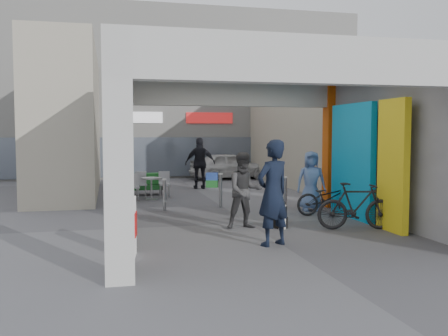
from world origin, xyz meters
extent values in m
plane|color=#56565B|center=(0.00, 0.00, 0.00)|extent=(90.00, 90.00, 0.00)
cube|color=#B6B6B2|center=(-3.00, -4.00, 1.75)|extent=(0.40, 0.40, 3.50)
cube|color=#B6B6B2|center=(-3.00, 2.00, 1.75)|extent=(0.40, 0.40, 3.50)
cube|color=#CF510C|center=(3.00, 2.00, 1.75)|extent=(0.40, 0.40, 3.50)
plane|color=silver|center=(-3.00, -1.00, 1.75)|extent=(0.00, 6.40, 6.40)
plane|color=#99989E|center=(3.00, -1.00, 1.75)|extent=(0.00, 6.40, 6.40)
cube|color=#0D96D1|center=(2.70, 0.20, 1.40)|extent=(0.15, 2.00, 2.80)
cube|color=yellow|center=(2.70, -1.60, 1.40)|extent=(0.15, 1.00, 2.80)
plane|color=#B5B5B0|center=(0.00, -1.00, 3.50)|extent=(6.40, 6.40, 0.00)
cube|color=#B6B6B2|center=(0.00, 2.05, 3.15)|extent=(6.40, 0.30, 0.70)
cube|color=#B6B6B2|center=(0.00, -4.05, 3.15)|extent=(6.40, 0.30, 0.70)
cube|color=white|center=(0.00, 2.22, 3.10)|extent=(4.20, 0.05, 0.55)
cube|color=silver|center=(0.00, 14.00, 4.00)|extent=(18.00, 4.00, 8.00)
cube|color=#515966|center=(0.00, 11.95, 1.00)|extent=(16.20, 0.06, 1.80)
cube|color=white|center=(-2.00, 11.96, 2.80)|extent=(2.60, 0.06, 0.50)
cube|color=red|center=(1.50, 11.96, 2.80)|extent=(2.20, 0.06, 0.50)
cube|color=#A19985|center=(-4.50, 7.50, 2.50)|extent=(2.00, 9.00, 5.00)
cube|color=#A19985|center=(4.50, 7.50, 2.50)|extent=(2.00, 9.00, 5.00)
cylinder|color=gray|center=(-1.69, 2.29, 0.42)|extent=(0.09, 0.09, 0.85)
cylinder|color=gray|center=(-0.08, 2.57, 0.47)|extent=(0.09, 0.09, 0.94)
cylinder|color=gray|center=(1.73, 2.28, 0.42)|extent=(0.09, 0.09, 0.84)
cube|color=white|center=(-2.75, -2.57, 0.50)|extent=(0.15, 0.56, 1.00)
cube|color=red|center=(-2.71, -2.57, 0.55)|extent=(0.09, 0.39, 0.40)
cube|color=white|center=(-2.75, 1.84, 0.50)|extent=(0.18, 0.56, 1.00)
cube|color=red|center=(-2.71, 1.84, 0.55)|extent=(0.11, 0.39, 0.40)
cylinder|color=#97979B|center=(-1.83, 4.68, 0.34)|extent=(0.06, 0.06, 0.67)
cylinder|color=#97979B|center=(-1.83, 4.68, 0.01)|extent=(0.41, 0.41, 0.02)
cylinder|color=#97979B|center=(-1.83, 4.68, 0.67)|extent=(0.65, 0.65, 0.05)
cube|color=#97979B|center=(-2.39, 4.49, 0.21)|extent=(0.36, 0.36, 0.42)
cube|color=#97979B|center=(-2.39, 4.66, 0.63)|extent=(0.36, 0.05, 0.42)
cube|color=#97979B|center=(-1.36, 5.14, 0.21)|extent=(0.36, 0.36, 0.42)
cube|color=#97979B|center=(-1.36, 5.31, 0.63)|extent=(0.36, 0.05, 0.42)
cube|color=#97979B|center=(-2.11, 5.24, 0.21)|extent=(0.36, 0.36, 0.42)
cube|color=#97979B|center=(-2.11, 5.41, 0.63)|extent=(0.36, 0.05, 0.42)
cube|color=black|center=(-1.87, 5.95, 0.14)|extent=(1.10, 0.55, 0.27)
cube|color=#1A5719|center=(-1.87, 5.82, 0.27)|extent=(0.92, 0.32, 0.16)
cube|color=#1A5719|center=(-1.87, 5.95, 0.46)|extent=(0.92, 0.32, 0.16)
cube|color=#1A5719|center=(-1.87, 6.09, 0.64)|extent=(0.92, 0.32, 0.16)
cube|color=#1A5719|center=(0.76, 7.80, 0.14)|extent=(0.53, 0.47, 0.28)
cube|color=#284495|center=(0.76, 7.80, 0.42)|extent=(0.53, 0.47, 0.28)
cube|color=black|center=(0.51, -0.66, 0.12)|extent=(0.25, 0.33, 0.25)
cube|color=black|center=(0.51, -0.80, 0.31)|extent=(0.20, 0.17, 0.37)
cube|color=silver|center=(0.51, -0.89, 0.27)|extent=(0.16, 0.03, 0.35)
cylinder|color=silver|center=(0.45, -0.87, 0.15)|extent=(0.05, 0.05, 0.29)
cylinder|color=silver|center=(0.57, -0.87, 0.15)|extent=(0.05, 0.05, 0.29)
sphere|color=black|center=(0.51, -0.82, 0.54)|extent=(0.20, 0.20, 0.20)
cube|color=silver|center=(0.51, -0.92, 0.52)|extent=(0.08, 0.12, 0.06)
cone|color=black|center=(0.46, -0.78, 0.63)|extent=(0.07, 0.07, 0.08)
cone|color=black|center=(0.56, -0.78, 0.63)|extent=(0.07, 0.07, 0.08)
imported|color=black|center=(-0.18, -2.29, 0.98)|extent=(0.85, 0.73, 1.96)
imported|color=#3A393C|center=(-0.25, -0.57, 0.83)|extent=(0.81, 0.64, 1.67)
imported|color=#5E7DB7|center=(2.17, 1.48, 0.80)|extent=(0.86, 0.64, 1.60)
imported|color=black|center=(0.21, 7.37, 0.96)|extent=(1.14, 0.51, 1.92)
imported|color=black|center=(2.30, 0.69, 0.44)|extent=(1.68, 0.59, 0.88)
imported|color=black|center=(2.07, -1.24, 0.51)|extent=(1.76, 0.82, 1.02)
imported|color=silver|center=(2.23, 11.00, 0.61)|extent=(3.74, 1.88, 1.22)
camera|label=1|loc=(-3.13, -10.98, 2.07)|focal=40.00mm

